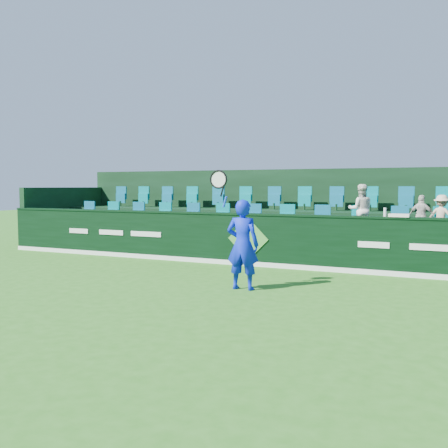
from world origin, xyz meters
The scene contains 13 objects.
ground centered at (0.00, 0.00, 0.00)m, with size 60.00×60.00×0.00m, color #2B6D1A.
sponsor_hoarding centered at (0.00, 4.00, 0.67)m, with size 16.00×0.25×1.35m.
stand_tier_front centered at (0.00, 5.10, 0.40)m, with size 16.00×2.00×0.80m, color black.
stand_tier_back centered at (0.00, 7.00, 0.65)m, with size 16.00×1.80×1.30m, color black.
stand_rear centered at (0.00, 7.44, 1.22)m, with size 16.00×4.10×2.60m.
seat_row_front centered at (0.00, 5.50, 1.10)m, with size 13.50×0.50×0.60m, color #0D607E.
seat_row_back centered at (0.00, 7.30, 1.60)m, with size 13.50×0.50×0.60m, color #0D607E.
tennis_player centered at (0.98, 1.15, 0.91)m, with size 1.05×0.47×2.41m.
spectator_left centered at (2.60, 5.12, 1.45)m, with size 0.63×0.49×1.30m, color white.
spectator_middle centered at (4.04, 5.12, 1.32)m, with size 0.60×0.25×1.03m, color beige.
spectator_right centered at (4.49, 5.12, 1.32)m, with size 0.67×0.39×1.04m, color beige.
towel centered at (3.63, 4.00, 1.38)m, with size 0.44×0.29×0.07m, color white.
drinks_bottle centered at (3.32, 4.00, 1.45)m, with size 0.06×0.06×0.20m, color silver.
Camera 1 is at (4.72, -7.87, 2.04)m, focal length 40.00 mm.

